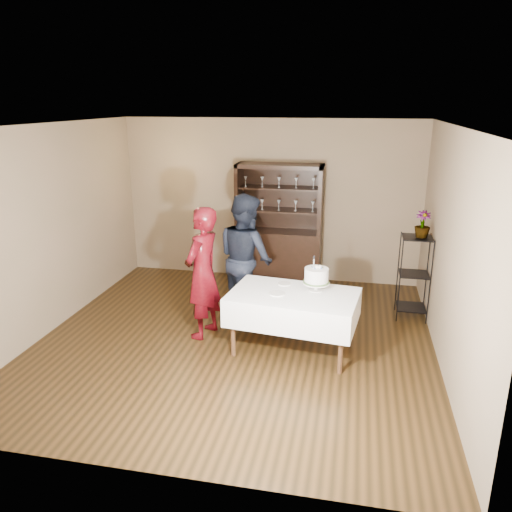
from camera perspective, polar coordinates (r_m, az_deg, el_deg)
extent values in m
plane|color=black|center=(6.57, -2.33, -9.53)|extent=(5.00, 5.00, 0.00)
plane|color=silver|center=(5.86, -2.66, 14.69)|extent=(5.00, 5.00, 0.00)
cube|color=#726449|center=(8.46, 1.60, 6.34)|extent=(5.00, 0.02, 2.70)
cube|color=#726449|center=(7.10, -22.51, 2.82)|extent=(0.02, 5.00, 2.70)
cube|color=#726449|center=(6.01, 21.34, 0.47)|extent=(0.02, 5.00, 2.70)
cube|color=black|center=(8.41, 2.59, -0.08)|extent=(1.40, 0.48, 0.90)
cube|color=black|center=(8.37, 2.92, 6.90)|extent=(1.40, 0.03, 1.10)
cube|color=black|center=(8.08, 2.74, 10.25)|extent=(1.40, 0.48, 0.06)
cube|color=black|center=(8.20, 2.66, 5.26)|extent=(1.28, 0.42, 0.02)
cube|color=black|center=(8.13, 2.70, 7.80)|extent=(1.28, 0.42, 0.02)
cylinder|color=black|center=(7.12, 16.11, -2.79)|extent=(0.02, 0.02, 1.20)
cylinder|color=black|center=(7.17, 19.29, -2.96)|extent=(0.02, 0.02, 1.20)
cylinder|color=black|center=(7.50, 15.90, -1.75)|extent=(0.02, 0.02, 1.20)
cylinder|color=black|center=(7.55, 18.93, -1.92)|extent=(0.02, 0.02, 1.20)
cube|color=black|center=(7.49, 17.24, -5.58)|extent=(0.40, 0.40, 0.02)
cube|color=black|center=(7.32, 17.59, -1.97)|extent=(0.40, 0.40, 0.01)
cube|color=black|center=(7.16, 17.98, 2.03)|extent=(0.40, 0.40, 0.02)
cube|color=white|center=(6.08, 4.28, -5.83)|extent=(1.62, 1.11, 0.35)
cylinder|color=#452B19|center=(6.04, -2.65, -8.29)|extent=(0.06, 0.06, 0.72)
cylinder|color=#452B19|center=(5.75, 9.69, -9.96)|extent=(0.06, 0.06, 0.72)
cylinder|color=#452B19|center=(6.65, -0.43, -5.76)|extent=(0.06, 0.06, 0.72)
cylinder|color=#452B19|center=(6.38, 10.72, -7.12)|extent=(0.06, 0.06, 0.72)
imported|color=#3C050D|center=(6.41, -6.12, -1.94)|extent=(0.56, 0.72, 1.73)
imported|color=black|center=(6.87, -1.18, -0.21)|extent=(1.10, 1.09, 1.79)
cylinder|color=white|center=(6.14, 6.85, -3.87)|extent=(0.18, 0.18, 0.01)
cylinder|color=white|center=(6.12, 6.87, -3.52)|extent=(0.05, 0.05, 0.09)
cylinder|color=white|center=(6.10, 6.89, -3.07)|extent=(0.32, 0.32, 0.01)
cylinder|color=#41612E|center=(6.10, 6.89, -2.94)|extent=(0.32, 0.32, 0.02)
cylinder|color=silver|center=(6.07, 6.92, -2.21)|extent=(0.30, 0.30, 0.18)
sphere|color=#5671B8|center=(6.04, 7.21, -1.33)|extent=(0.02, 0.02, 0.02)
cube|color=white|center=(6.01, 6.61, -0.87)|extent=(0.02, 0.02, 0.13)
cube|color=black|center=(5.98, 6.64, -0.18)|extent=(0.02, 0.02, 0.05)
cylinder|color=white|center=(5.98, 2.42, -4.30)|extent=(0.23, 0.23, 0.01)
cylinder|color=white|center=(6.30, 3.25, -3.19)|extent=(0.20, 0.20, 0.01)
imported|color=#41612E|center=(7.11, 18.51, 3.45)|extent=(0.21, 0.21, 0.36)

